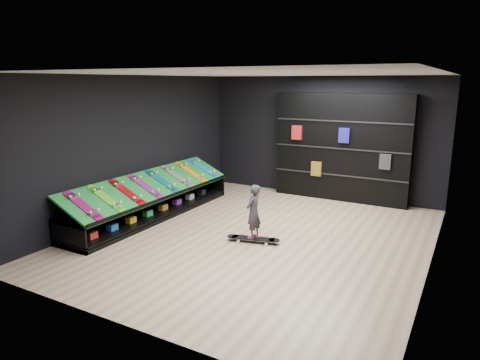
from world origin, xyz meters
The scene contains 19 objects.
floor centered at (0.00, 0.00, 0.00)m, with size 6.00×7.00×0.01m, color tan.
ceiling centered at (0.00, 0.00, 3.00)m, with size 6.00×7.00×0.01m, color white.
wall_back centered at (0.00, 3.50, 1.50)m, with size 6.00×0.02×3.00m, color black.
wall_front centered at (0.00, -3.50, 1.50)m, with size 6.00×0.02×3.00m, color black.
wall_left centered at (-3.00, 0.00, 1.50)m, with size 0.02×7.00×3.00m, color black.
wall_right centered at (3.00, 0.00, 1.50)m, with size 0.02×7.00×3.00m, color black.
display_rack centered at (-2.55, 0.00, 0.25)m, with size 0.90×4.50×0.50m, color black, non-canonical shape.
turf_ramp centered at (-2.50, 0.00, 0.71)m, with size 1.00×4.50×0.04m, color #0F6521.
back_shelving centered at (0.59, 3.32, 1.30)m, with size 3.25×0.38×2.60m, color black.
floor_skateboard centered at (0.07, -0.33, 0.05)m, with size 0.98×0.22×0.09m, color black, non-canonical shape.
child centered at (0.07, -0.33, 0.39)m, with size 0.23×0.16×0.60m, color black.
display_board_0 centered at (-2.49, -1.90, 0.74)m, with size 0.98×0.22×0.09m, color #E5198C, non-canonical shape.
display_board_1 centered at (-2.49, -1.36, 0.74)m, with size 0.98×0.22×0.09m, color green, non-canonical shape.
display_board_2 centered at (-2.49, -0.81, 0.74)m, with size 0.98×0.22×0.09m, color red, non-canonical shape.
display_board_3 centered at (-2.49, -0.27, 0.74)m, with size 0.98×0.22×0.09m, color #2626BF, non-canonical shape.
display_board_4 centered at (-2.49, 0.27, 0.74)m, with size 0.98×0.22×0.09m, color #0C8C99, non-canonical shape.
display_board_5 centered at (-2.49, 0.81, 0.74)m, with size 0.98×0.22×0.09m, color black, non-canonical shape.
display_board_6 centered at (-2.49, 1.36, 0.74)m, with size 0.98×0.22×0.09m, color yellow, non-canonical shape.
display_board_7 centered at (-2.49, 1.90, 0.74)m, with size 0.98×0.22×0.09m, color blue, non-canonical shape.
Camera 1 is at (3.42, -6.87, 2.88)m, focal length 32.00 mm.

